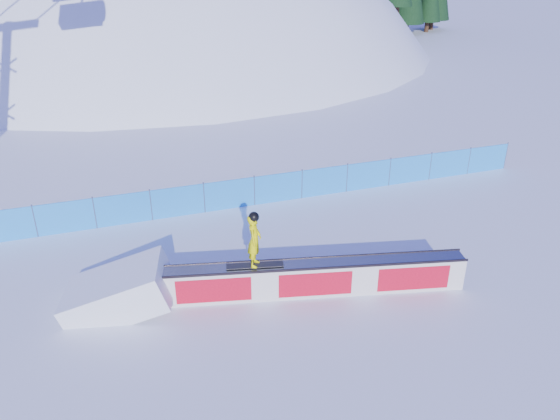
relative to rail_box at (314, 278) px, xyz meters
name	(u,v)px	position (x,y,z in m)	size (l,w,h in m)	color
ground	(322,256)	(1.11, 1.93, -0.53)	(160.00, 160.00, 0.00)	white
snow_hill	(171,213)	(1.11, 43.93, -18.53)	(64.00, 64.00, 64.00)	white
safety_fence	(278,188)	(1.11, 6.43, 0.07)	(22.05, 0.05, 1.30)	#2087E7
rail_box	(314,278)	(0.00, 0.00, 0.00)	(8.87, 2.63, 1.08)	silver
snow_ramp	(121,305)	(-5.46, 1.26, -0.53)	(2.86, 1.91, 1.07)	white
snowboarder	(254,240)	(-1.67, 0.39, 1.38)	(1.65, 0.68, 1.70)	black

